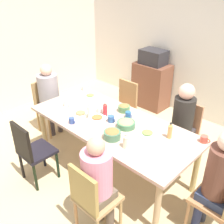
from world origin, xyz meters
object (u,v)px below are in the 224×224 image
(plate_1, at_px, (147,133))
(cup_5, at_px, (111,119))
(person_4, at_px, (218,177))
(plate_2, at_px, (81,113))
(bowl_0, at_px, (112,134))
(bottle_1, at_px, (105,109))
(bottle_3, at_px, (170,131))
(microwave, at_px, (153,57))
(side_cabinet, at_px, (151,85))
(dining_table, at_px, (112,127))
(cup_0, at_px, (85,88))
(chair_4, at_px, (222,199))
(plate_0, at_px, (90,96))
(plate_3, at_px, (97,118))
(bowl_1, at_px, (124,108))
(chair_5, at_px, (184,129))
(cup_1, at_px, (66,103))
(chair_0, at_px, (92,198))
(cup_2, at_px, (204,139))
(person_5, at_px, (183,118))
(cup_3, at_px, (128,115))
(bottle_0, at_px, (126,141))
(chair_2, at_px, (124,104))
(bowl_2, at_px, (126,124))
(chair_3, at_px, (31,150))
(cup_6, at_px, (72,121))
(person_0, at_px, (98,178))
(person_1, at_px, (49,93))
(bottle_2, at_px, (89,112))
(chair_1, at_px, (48,103))

(plate_1, bearing_deg, cup_5, -170.03)
(person_4, relative_size, plate_2, 5.19)
(bowl_0, bearing_deg, bottle_1, 143.64)
(bottle_3, bearing_deg, microwave, 131.01)
(side_cabinet, bearing_deg, bottle_3, -48.99)
(dining_table, xyz_separation_m, cup_0, (-1.03, 0.43, 0.11))
(chair_4, xyz_separation_m, bottle_3, (-0.79, 0.21, 0.36))
(plate_0, bearing_deg, bowl_0, -29.47)
(plate_3, height_order, bowl_1, bowl_1)
(person_4, xyz_separation_m, chair_5, (-0.86, 0.89, -0.23))
(plate_1, xyz_separation_m, plate_2, (-0.96, -0.24, -0.00))
(dining_table, relative_size, cup_1, 20.79)
(chair_0, relative_size, side_cabinet, 1.00)
(cup_0, distance_m, side_cabinet, 1.61)
(cup_2, bearing_deg, plate_0, -177.31)
(plate_0, distance_m, side_cabinet, 1.70)
(chair_0, distance_m, bowl_0, 0.77)
(person_5, relative_size, cup_3, 11.13)
(side_cabinet, bearing_deg, bottle_0, -60.20)
(bottle_3, bearing_deg, chair_2, 152.65)
(chair_4, bearing_deg, cup_3, 170.68)
(bowl_1, xyz_separation_m, cup_3, (0.16, -0.09, -0.01))
(person_5, relative_size, cup_2, 10.15)
(bowl_2, height_order, bottle_3, bottle_3)
(plate_1, height_order, plate_2, same)
(chair_3, relative_size, cup_6, 8.38)
(bowl_1, bearing_deg, cup_6, -110.39)
(bowl_1, xyz_separation_m, side_cabinet, (-0.72, 1.65, -0.38))
(bowl_0, xyz_separation_m, bottle_3, (0.48, 0.47, 0.04))
(person_0, relative_size, chair_5, 1.32)
(chair_0, xyz_separation_m, bottle_0, (-0.08, 0.60, 0.35))
(person_5, distance_m, cup_6, 1.50)
(bowl_2, bearing_deg, cup_3, 124.07)
(person_1, xyz_separation_m, bottle_1, (1.24, 0.07, 0.13))
(cup_6, distance_m, bottle_0, 0.85)
(dining_table, distance_m, bottle_2, 0.36)
(bowl_0, xyz_separation_m, cup_6, (-0.61, -0.12, -0.02))
(cup_2, xyz_separation_m, side_cabinet, (-1.88, 1.57, -0.36))
(bottle_2, bearing_deg, bottle_3, 18.48)
(chair_1, height_order, plate_1, chair_1)
(chair_5, bearing_deg, microwave, 141.49)
(person_1, relative_size, cup_6, 11.39)
(chair_3, relative_size, plate_0, 4.02)
(person_5, distance_m, cup_0, 1.65)
(plate_0, bearing_deg, person_0, -39.53)
(chair_3, bearing_deg, dining_table, 57.11)
(plate_1, height_order, bowl_1, bowl_1)
(person_0, xyz_separation_m, microwave, (-1.38, 2.78, 0.33))
(person_5, bearing_deg, chair_3, -124.27)
(bottle_1, bearing_deg, cup_6, -109.57)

